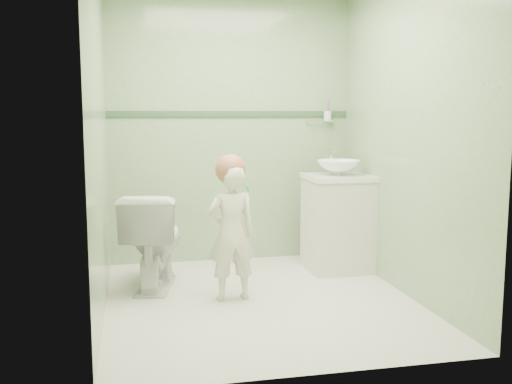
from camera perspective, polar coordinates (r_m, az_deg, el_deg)
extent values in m
plane|color=beige|center=(4.33, 0.42, -10.55)|extent=(2.50, 2.50, 0.00)
cube|color=#7AA474|center=(5.34, -2.48, 6.03)|extent=(2.20, 0.04, 2.40)
cube|color=#7AA474|center=(2.91, 5.81, 4.58)|extent=(2.20, 0.04, 2.40)
cube|color=#7AA474|center=(4.02, -15.12, 5.22)|extent=(0.04, 2.50, 2.40)
cube|color=#7AA474|center=(4.48, 14.37, 5.47)|extent=(0.04, 2.50, 2.40)
cube|color=#315136|center=(5.32, -2.47, 7.64)|extent=(2.20, 0.02, 0.05)
cube|color=silver|center=(5.11, 7.96, -3.15)|extent=(0.52, 0.50, 0.80)
cube|color=white|center=(5.05, 8.04, 1.43)|extent=(0.54, 0.52, 0.04)
imported|color=white|center=(5.04, 8.06, 2.38)|extent=(0.37, 0.37, 0.13)
cylinder|color=silver|center=(5.22, 7.32, 3.19)|extent=(0.03, 0.03, 0.18)
cylinder|color=silver|center=(5.17, 7.52, 4.03)|extent=(0.02, 0.12, 0.02)
cylinder|color=silver|center=(5.49, 6.34, 6.87)|extent=(0.26, 0.02, 0.02)
cylinder|color=silver|center=(5.49, 7.01, 7.39)|extent=(0.07, 0.07, 0.09)
cylinder|color=#B62E3D|center=(5.50, 7.09, 8.11)|extent=(0.01, 0.01, 0.17)
cylinder|color=#9952BF|center=(5.48, 7.05, 8.12)|extent=(0.01, 0.01, 0.17)
imported|color=white|center=(4.63, -9.97, -4.61)|extent=(0.57, 0.81, 0.76)
imported|color=beige|center=(4.23, -2.42, -4.04)|extent=(0.38, 0.27, 0.99)
sphere|color=#A55E44|center=(4.19, -2.51, 2.21)|extent=(0.22, 0.22, 0.22)
cylinder|color=#0D9A7D|center=(4.08, -0.87, 0.29)|extent=(0.06, 0.14, 0.06)
cube|color=white|center=(4.10, -1.88, 0.90)|extent=(0.03, 0.03, 0.02)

